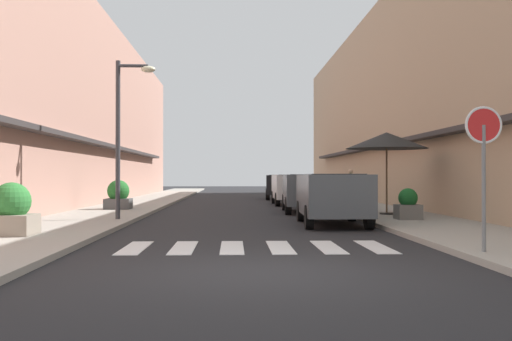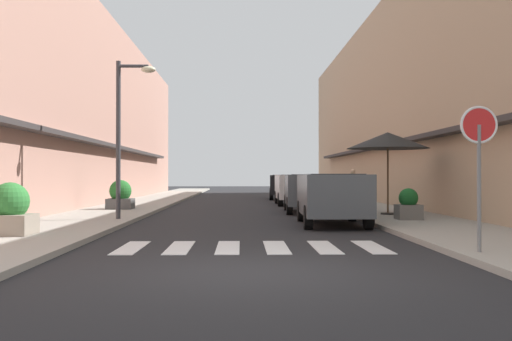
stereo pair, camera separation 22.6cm
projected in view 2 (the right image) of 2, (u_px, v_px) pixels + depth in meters
ground_plane at (246, 206)px, 27.97m from camera, size 105.10×105.10×0.00m
sidewalk_left at (139, 205)px, 27.84m from camera, size 3.08×66.88×0.12m
sidewalk_right at (352, 205)px, 28.09m from camera, size 3.08×66.88×0.12m
building_row_left at (61, 110)px, 29.17m from camera, size 5.50×44.99×9.21m
building_row_right at (428, 105)px, 29.62m from camera, size 5.50×44.99×9.87m
crosswalk at (252, 247)px, 11.80m from camera, size 5.20×2.20×0.01m
parked_car_near at (332, 193)px, 17.16m from camera, size 1.93×4.33×1.47m
parked_car_mid at (309, 189)px, 23.08m from camera, size 1.96×4.38×1.47m
parked_car_far at (295, 186)px, 29.04m from camera, size 1.83×4.14×1.47m
parked_car_distant at (285, 184)px, 35.88m from camera, size 1.97×4.12×1.47m
round_street_sign at (479, 140)px, 10.20m from camera, size 0.65×0.07×2.49m
street_lamp at (125, 121)px, 18.04m from camera, size 1.19×0.28×4.76m
cafe_umbrella at (388, 141)px, 20.07m from camera, size 2.76×2.76×2.76m
planter_corner at (10, 211)px, 13.17m from camera, size 0.98×0.98×1.16m
planter_midblock at (408, 205)px, 17.79m from camera, size 0.70×0.70×0.93m
planter_far at (120, 196)px, 23.43m from camera, size 0.98×0.98×1.13m
pedestrian_walking_near at (353, 187)px, 25.74m from camera, size 0.34×0.34×1.59m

